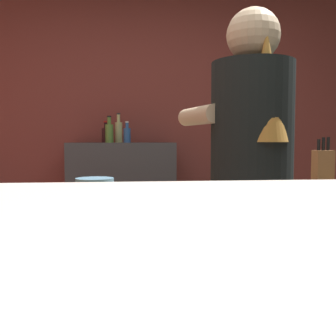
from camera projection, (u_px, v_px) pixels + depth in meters
wall_back at (147, 118)px, 3.60m from camera, size 5.20×0.10×2.70m
prep_counter at (227, 269)px, 2.13m from camera, size 2.10×0.60×0.89m
back_shelf at (122, 208)px, 3.36m from camera, size 0.90×0.36×1.12m
bartender at (252, 181)px, 1.64m from camera, size 0.48×0.55×1.68m
knife_block at (323, 167)px, 2.22m from camera, size 0.10×0.08×0.27m
mixing_bowl at (95, 183)px, 2.08m from camera, size 0.20×0.20×0.06m
chefs_knife at (278, 188)px, 2.08m from camera, size 0.24×0.04×0.01m
bottle_hot_sauce at (127, 134)px, 3.23m from camera, size 0.06×0.06×0.17m
bottle_olive_oil at (109, 132)px, 3.20m from camera, size 0.07×0.07×0.22m
bottle_vinegar at (119, 131)px, 3.38m from camera, size 0.06×0.06×0.25m
bottle_soy at (106, 134)px, 3.30m from camera, size 0.07×0.07×0.18m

